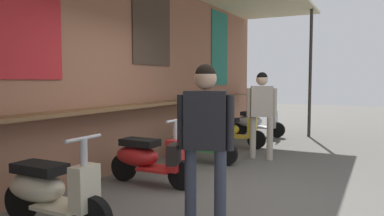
# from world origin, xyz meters

# --- Properties ---
(ground_plane) EXTENTS (38.89, 38.89, 0.00)m
(ground_plane) POSITION_xyz_m (0.00, 0.00, 0.00)
(ground_plane) COLOR #56544F
(market_stall_facade) EXTENTS (13.89, 2.46, 3.49)m
(market_stall_facade) POSITION_xyz_m (-0.01, 1.86, 1.95)
(market_stall_facade) COLOR #8C5B44
(market_stall_facade) RESTS_ON ground_plane
(scooter_cream) EXTENTS (0.46, 1.40, 0.97)m
(scooter_cream) POSITION_xyz_m (-1.71, 1.08, 0.39)
(scooter_cream) COLOR beige
(scooter_cream) RESTS_ON ground_plane
(scooter_red) EXTENTS (0.46, 1.40, 0.97)m
(scooter_red) POSITION_xyz_m (0.06, 1.08, 0.39)
(scooter_red) COLOR red
(scooter_red) RESTS_ON ground_plane
(scooter_green) EXTENTS (0.46, 1.40, 0.97)m
(scooter_green) POSITION_xyz_m (1.69, 1.08, 0.39)
(scooter_green) COLOR #237533
(scooter_green) RESTS_ON ground_plane
(scooter_yellow) EXTENTS (0.48, 1.40, 0.97)m
(scooter_yellow) POSITION_xyz_m (3.44, 1.08, 0.39)
(scooter_yellow) COLOR gold
(scooter_yellow) RESTS_ON ground_plane
(scooter_silver) EXTENTS (0.46, 1.40, 0.97)m
(scooter_silver) POSITION_xyz_m (5.27, 1.08, 0.39)
(scooter_silver) COLOR #B2B5BA
(scooter_silver) RESTS_ON ground_plane
(shopper_browsing) EXTENTS (0.41, 0.65, 1.66)m
(shopper_browsing) POSITION_xyz_m (-1.05, -0.34, 1.01)
(shopper_browsing) COLOR #383D4C
(shopper_browsing) RESTS_ON ground_plane
(shopper_passing) EXTENTS (0.34, 0.53, 1.65)m
(shopper_passing) POSITION_xyz_m (2.50, 0.11, 1.02)
(shopper_passing) COLOR #ADA393
(shopper_passing) RESTS_ON ground_plane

